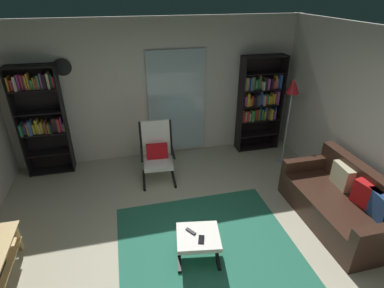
# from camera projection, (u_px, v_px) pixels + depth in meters

# --- Properties ---
(ground_plane) EXTENTS (7.02, 7.02, 0.00)m
(ground_plane) POSITION_uv_depth(u_px,v_px,m) (195.00, 261.00, 3.78)
(ground_plane) COLOR #B1AA91
(wall_back) EXTENTS (5.60, 0.06, 2.60)m
(wall_back) POSITION_uv_depth(u_px,v_px,m) (157.00, 91.00, 5.68)
(wall_back) COLOR silver
(wall_back) RESTS_ON ground
(glass_door_panel) EXTENTS (1.10, 0.01, 2.00)m
(glass_door_panel) POSITION_uv_depth(u_px,v_px,m) (177.00, 103.00, 5.81)
(glass_door_panel) COLOR silver
(area_rug) EXTENTS (2.28, 2.02, 0.01)m
(area_rug) POSITION_uv_depth(u_px,v_px,m) (207.00, 245.00, 4.02)
(area_rug) COLOR #256750
(area_rug) RESTS_ON ground
(bookshelf_near_tv) EXTENTS (0.77, 0.30, 1.94)m
(bookshelf_near_tv) POSITION_uv_depth(u_px,v_px,m) (41.00, 116.00, 5.17)
(bookshelf_near_tv) COLOR black
(bookshelf_near_tv) RESTS_ON ground
(bookshelf_near_sofa) EXTENTS (0.86, 0.30, 1.91)m
(bookshelf_near_sofa) POSITION_uv_depth(u_px,v_px,m) (259.00, 101.00, 6.02)
(bookshelf_near_sofa) COLOR black
(bookshelf_near_sofa) RESTS_ON ground
(leather_sofa) EXTENTS (0.87, 1.73, 0.82)m
(leather_sofa) POSITION_uv_depth(u_px,v_px,m) (342.00, 203.00, 4.31)
(leather_sofa) COLOR #382219
(leather_sofa) RESTS_ON ground
(lounge_armchair) EXTENTS (0.60, 0.69, 1.02)m
(lounge_armchair) POSITION_uv_depth(u_px,v_px,m) (157.00, 150.00, 5.22)
(lounge_armchair) COLOR black
(lounge_armchair) RESTS_ON ground
(ottoman) EXTENTS (0.59, 0.56, 0.36)m
(ottoman) POSITION_uv_depth(u_px,v_px,m) (198.00, 239.00, 3.71)
(ottoman) COLOR white
(ottoman) RESTS_ON ground
(tv_remote) EXTENTS (0.11, 0.14, 0.02)m
(tv_remote) POSITION_uv_depth(u_px,v_px,m) (191.00, 231.00, 3.72)
(tv_remote) COLOR black
(tv_remote) RESTS_ON ottoman
(cell_phone) EXTENTS (0.11, 0.15, 0.01)m
(cell_phone) POSITION_uv_depth(u_px,v_px,m) (201.00, 240.00, 3.61)
(cell_phone) COLOR black
(cell_phone) RESTS_ON ottoman
(floor_lamp_by_shelf) EXTENTS (0.23, 0.23, 1.63)m
(floor_lamp_by_shelf) POSITION_uv_depth(u_px,v_px,m) (292.00, 94.00, 5.30)
(floor_lamp_by_shelf) COLOR #A5A5AD
(floor_lamp_by_shelf) RESTS_ON ground
(wall_clock) EXTENTS (0.29, 0.03, 0.29)m
(wall_clock) POSITION_uv_depth(u_px,v_px,m) (62.00, 67.00, 5.03)
(wall_clock) COLOR silver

